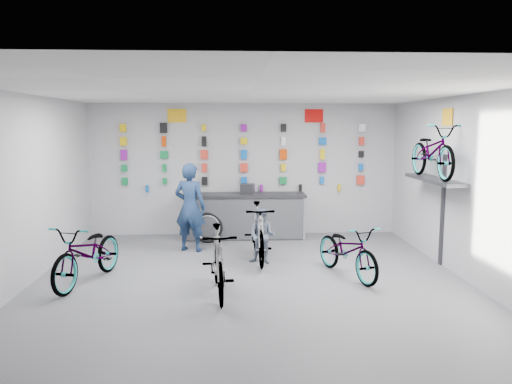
{
  "coord_description": "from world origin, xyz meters",
  "views": [
    {
      "loc": [
        -0.31,
        -7.41,
        2.51
      ],
      "look_at": [
        0.14,
        1.4,
        1.33
      ],
      "focal_mm": 35.0,
      "sensor_mm": 36.0,
      "label": 1
    }
  ],
  "objects": [
    {
      "name": "bike_left",
      "position": [
        -2.58,
        0.45,
        0.5
      ],
      "size": [
        1.15,
        1.99,
        0.99
      ],
      "primitive_type": "imported",
      "rotation": [
        0.0,
        0.0,
        -0.28
      ],
      "color": "gray",
      "rests_on": "floor"
    },
    {
      "name": "bike_service",
      "position": [
        0.2,
        1.61,
        0.54
      ],
      "size": [
        0.58,
        1.82,
        1.08
      ],
      "primitive_type": "imported",
      "rotation": [
        0.0,
        0.0,
        0.04
      ],
      "color": "gray",
      "rests_on": "floor"
    },
    {
      "name": "sign_right",
      "position": [
        1.6,
        3.98,
        2.72
      ],
      "size": [
        0.42,
        0.02,
        0.3
      ],
      "primitive_type": "cube",
      "color": "red",
      "rests_on": "wall_back"
    },
    {
      "name": "sign_side",
      "position": [
        3.48,
        1.2,
        2.65
      ],
      "size": [
        0.02,
        0.4,
        0.3
      ],
      "primitive_type": "cube",
      "color": "yellow",
      "rests_on": "wall_right"
    },
    {
      "name": "register",
      "position": [
        0.07,
        3.55,
        1.11
      ],
      "size": [
        0.34,
        0.35,
        0.22
      ],
      "primitive_type": "cube",
      "rotation": [
        0.0,
        0.0,
        -0.21
      ],
      "color": "black",
      "rests_on": "counter"
    },
    {
      "name": "ceiling",
      "position": [
        0.0,
        0.0,
        3.0
      ],
      "size": [
        8.0,
        8.0,
        0.0
      ],
      "primitive_type": "plane",
      "rotation": [
        3.14,
        0.0,
        0.0
      ],
      "color": "white",
      "rests_on": "wall_back"
    },
    {
      "name": "clerk",
      "position": [
        -1.12,
        2.46,
        0.89
      ],
      "size": [
        0.75,
        0.61,
        1.77
      ],
      "primitive_type": "imported",
      "rotation": [
        0.0,
        0.0,
        2.82
      ],
      "color": "navy",
      "rests_on": "floor"
    },
    {
      "name": "wall_left",
      "position": [
        -3.5,
        0.0,
        1.5
      ],
      "size": [
        0.0,
        8.0,
        8.0
      ],
      "primitive_type": "plane",
      "rotation": [
        1.57,
        0.0,
        1.57
      ],
      "color": "#BCBBBE",
      "rests_on": "floor"
    },
    {
      "name": "wall_right",
      "position": [
        3.5,
        0.0,
        1.5
      ],
      "size": [
        0.0,
        8.0,
        8.0
      ],
      "primitive_type": "plane",
      "rotation": [
        1.57,
        0.0,
        -1.57
      ],
      "color": "#BCBBBE",
      "rests_on": "floor"
    },
    {
      "name": "counter",
      "position": [
        0.0,
        3.54,
        0.49
      ],
      "size": [
        2.7,
        0.66,
        1.0
      ],
      "color": "black",
      "rests_on": "floor"
    },
    {
      "name": "spare_wheel",
      "position": [
        -0.81,
        3.17,
        0.32
      ],
      "size": [
        0.7,
        0.38,
        0.66
      ],
      "rotation": [
        0.0,
        0.0,
        0.23
      ],
      "color": "black",
      "rests_on": "floor"
    },
    {
      "name": "sign_left",
      "position": [
        -1.5,
        3.98,
        2.72
      ],
      "size": [
        0.42,
        0.02,
        0.3
      ],
      "primitive_type": "cube",
      "color": "yellow",
      "rests_on": "wall_back"
    },
    {
      "name": "bike_center",
      "position": [
        -0.5,
        -0.24,
        0.51
      ],
      "size": [
        0.63,
        1.75,
        1.03
      ],
      "primitive_type": "imported",
      "rotation": [
        0.0,
        0.0,
        0.09
      ],
      "color": "gray",
      "rests_on": "floor"
    },
    {
      "name": "customer",
      "position": [
        0.26,
        1.46,
        0.51
      ],
      "size": [
        0.6,
        0.54,
        1.02
      ],
      "primitive_type": "imported",
      "rotation": [
        0.0,
        0.0,
        -0.39
      ],
      "color": "slate",
      "rests_on": "floor"
    },
    {
      "name": "bike_right",
      "position": [
        1.63,
        0.59,
        0.45
      ],
      "size": [
        1.15,
        1.81,
        0.9
      ],
      "primitive_type": "imported",
      "rotation": [
        0.0,
        0.0,
        0.35
      ],
      "color": "gray",
      "rests_on": "floor"
    },
    {
      "name": "bike_wall",
      "position": [
        3.25,
        1.2,
        2.05
      ],
      "size": [
        0.63,
        1.8,
        0.95
      ],
      "primitive_type": "imported",
      "color": "gray",
      "rests_on": "wall_bracket"
    },
    {
      "name": "merch_wall",
      "position": [
        -0.01,
        3.93,
        1.8
      ],
      "size": [
        5.56,
        0.08,
        1.57
      ],
      "color": "#0E7A39",
      "rests_on": "wall_back"
    },
    {
      "name": "wall_bracket",
      "position": [
        3.33,
        1.2,
        1.46
      ],
      "size": [
        0.39,
        1.9,
        2.0
      ],
      "color": "#333338",
      "rests_on": "wall_right"
    },
    {
      "name": "floor",
      "position": [
        0.0,
        0.0,
        0.0
      ],
      "size": [
        8.0,
        8.0,
        0.0
      ],
      "primitive_type": "plane",
      "color": "#505155",
      "rests_on": "ground"
    },
    {
      "name": "wall_front",
      "position": [
        0.0,
        -4.0,
        1.5
      ],
      "size": [
        7.0,
        0.0,
        7.0
      ],
      "primitive_type": "plane",
      "rotation": [
        -1.57,
        0.0,
        0.0
      ],
      "color": "#BCBBBE",
      "rests_on": "floor"
    },
    {
      "name": "wall_back",
      "position": [
        0.0,
        4.0,
        1.5
      ],
      "size": [
        7.0,
        0.0,
        7.0
      ],
      "primitive_type": "plane",
      "rotation": [
        1.57,
        0.0,
        0.0
      ],
      "color": "#BCBBBE",
      "rests_on": "floor"
    }
  ]
}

